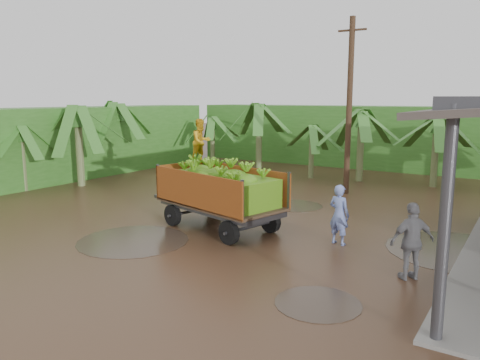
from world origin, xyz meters
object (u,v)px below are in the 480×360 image
object	(u,v)px
man_grey	(412,241)
utility_pole	(349,106)
banana_trailer	(220,190)
man_blue	(339,215)

from	to	relation	value
man_grey	utility_pole	world-z (taller)	utility_pole
utility_pole	banana_trailer	bearing A→B (deg)	-100.58
banana_trailer	man_grey	distance (m)	6.17
man_blue	banana_trailer	bearing A→B (deg)	20.42
banana_trailer	utility_pole	bearing A→B (deg)	93.42
banana_trailer	man_blue	xyz separation A→B (m)	(3.73, 0.51, -0.40)
banana_trailer	man_blue	size ratio (longest dim) A/B	3.38
man_blue	man_grey	xyz separation A→B (m)	(2.33, -1.59, 0.04)
man_blue	man_grey	world-z (taller)	man_grey
banana_trailer	man_blue	world-z (taller)	banana_trailer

